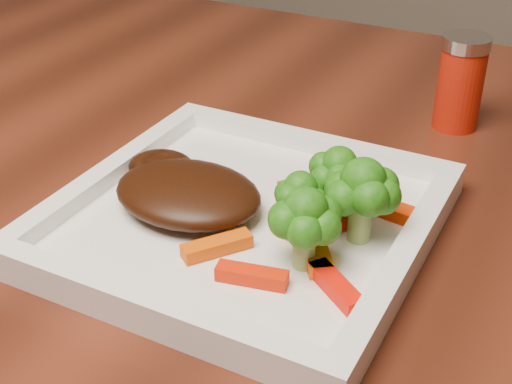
% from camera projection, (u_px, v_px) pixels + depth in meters
% --- Properties ---
extents(plate, '(0.27, 0.27, 0.01)m').
position_uv_depth(plate, '(244.00, 223.00, 0.55)').
color(plate, white).
rests_on(plate, dining_table).
extents(steak, '(0.12, 0.09, 0.03)m').
position_uv_depth(steak, '(188.00, 193.00, 0.54)').
color(steak, black).
rests_on(steak, plate).
extents(broccoli_0, '(0.07, 0.07, 0.07)m').
position_uv_depth(broccoli_0, '(339.00, 171.00, 0.53)').
color(broccoli_0, '#166110').
rests_on(broccoli_0, plate).
extents(broccoli_1, '(0.08, 0.08, 0.06)m').
position_uv_depth(broccoli_1, '(361.00, 201.00, 0.50)').
color(broccoli_1, '#346611').
rests_on(broccoli_1, plate).
extents(broccoli_2, '(0.07, 0.07, 0.06)m').
position_uv_depth(broccoli_2, '(305.00, 230.00, 0.48)').
color(broccoli_2, '#106110').
rests_on(broccoli_2, plate).
extents(broccoli_3, '(0.06, 0.06, 0.06)m').
position_uv_depth(broccoli_3, '(300.00, 195.00, 0.51)').
color(broccoli_3, '#2C6410').
rests_on(broccoli_3, plate).
extents(carrot_0, '(0.05, 0.02, 0.01)m').
position_uv_depth(carrot_0, '(252.00, 275.00, 0.47)').
color(carrot_0, red).
rests_on(carrot_0, plate).
extents(carrot_1, '(0.05, 0.04, 0.01)m').
position_uv_depth(carrot_1, '(336.00, 286.00, 0.46)').
color(carrot_1, red).
rests_on(carrot_1, plate).
extents(carrot_2, '(0.04, 0.05, 0.01)m').
position_uv_depth(carrot_2, '(217.00, 246.00, 0.50)').
color(carrot_2, '#DB4D03').
rests_on(carrot_2, plate).
extents(carrot_3, '(0.06, 0.02, 0.01)m').
position_uv_depth(carrot_3, '(393.00, 210.00, 0.54)').
color(carrot_3, red).
rests_on(carrot_3, plate).
extents(carrot_4, '(0.04, 0.05, 0.01)m').
position_uv_depth(carrot_4, '(310.00, 184.00, 0.57)').
color(carrot_4, '#F22003').
rests_on(carrot_4, plate).
extents(carrot_5, '(0.05, 0.06, 0.01)m').
position_uv_depth(carrot_5, '(314.00, 246.00, 0.50)').
color(carrot_5, '#E25B03').
rests_on(carrot_5, plate).
extents(carrot_6, '(0.06, 0.05, 0.01)m').
position_uv_depth(carrot_6, '(322.00, 223.00, 0.53)').
color(carrot_6, red).
rests_on(carrot_6, plate).
extents(spice_shaker, '(0.05, 0.05, 0.09)m').
position_uv_depth(spice_shaker, '(460.00, 83.00, 0.68)').
color(spice_shaker, '#B01A09').
rests_on(spice_shaker, dining_table).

